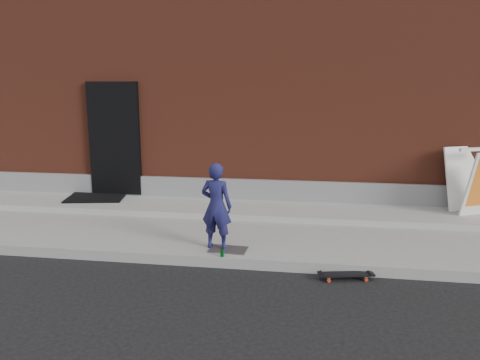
% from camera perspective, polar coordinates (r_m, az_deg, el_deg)
% --- Properties ---
extents(ground, '(80.00, 80.00, 0.00)m').
position_cam_1_polar(ground, '(6.51, -3.61, -10.62)').
color(ground, black).
rests_on(ground, ground).
extents(sidewalk, '(20.00, 3.00, 0.15)m').
position_cam_1_polar(sidewalk, '(7.87, -1.26, -6.08)').
color(sidewalk, gray).
rests_on(sidewalk, ground).
extents(apron, '(20.00, 1.20, 0.10)m').
position_cam_1_polar(apron, '(8.69, -0.22, -3.54)').
color(apron, '#999A94').
rests_on(apron, sidewalk).
extents(building, '(20.00, 8.10, 5.00)m').
position_cam_1_polar(building, '(12.95, 3.05, 11.63)').
color(building, maroon).
rests_on(building, ground).
extents(child, '(0.50, 0.37, 1.24)m').
position_cam_1_polar(child, '(6.62, -2.89, -3.19)').
color(child, '#1B1B4C').
rests_on(child, sidewalk).
extents(skateboard, '(0.71, 0.32, 0.08)m').
position_cam_1_polar(skateboard, '(6.25, 12.79, -11.19)').
color(skateboard, '#B62C12').
rests_on(skateboard, ground).
extents(pizza_sign, '(0.97, 1.03, 1.15)m').
position_cam_1_polar(pizza_sign, '(9.06, 26.71, -0.08)').
color(pizza_sign, white).
rests_on(pizza_sign, apron).
extents(soda_can, '(0.07, 0.07, 0.11)m').
position_cam_1_polar(soda_can, '(6.45, -2.18, -8.87)').
color(soda_can, '#1B8733').
rests_on(soda_can, sidewalk).
extents(doormat, '(1.24, 1.08, 0.03)m').
position_cam_1_polar(doormat, '(9.74, -17.11, -2.01)').
color(doormat, black).
rests_on(doormat, apron).
extents(utility_plate, '(0.54, 0.37, 0.02)m').
position_cam_1_polar(utility_plate, '(6.71, -1.43, -8.47)').
color(utility_plate, '#58585D').
rests_on(utility_plate, sidewalk).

